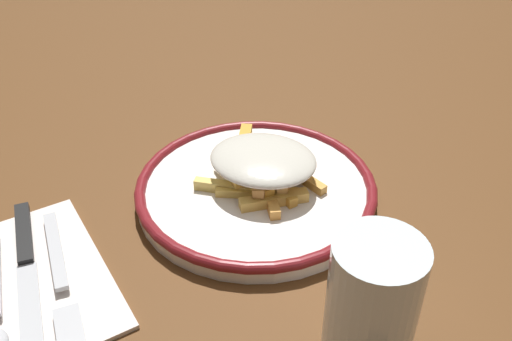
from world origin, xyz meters
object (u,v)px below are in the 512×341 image
napkin (29,281)px  knife (26,261)px  fork (60,274)px  fries_heap (265,167)px  plate (256,189)px  water_glass (372,302)px

napkin → knife: (-0.00, -0.02, 0.01)m
fork → knife: bearing=-52.8°
fries_heap → knife: bearing=-3.3°
plate → fries_heap: size_ratio=1.61×
plate → knife: 0.24m
fork → water_glass: 0.28m
plate → fork: 0.22m
fries_heap → water_glass: bearing=81.8°
fries_heap → knife: 0.25m
fork → water_glass: (-0.20, 0.20, 0.04)m
knife → napkin: bearing=80.8°
water_glass → plate: bearing=-95.9°
fork → knife: knife is taller
napkin → fork: size_ratio=1.14×
plate → napkin: size_ratio=1.31×
water_glass → fries_heap: bearing=-98.2°
knife → water_glass: bearing=133.9°
knife → plate: bearing=177.4°
napkin → knife: knife is taller
plate → fries_heap: (-0.01, 0.00, 0.03)m
fries_heap → water_glass: 0.22m
napkin → fork: 0.03m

